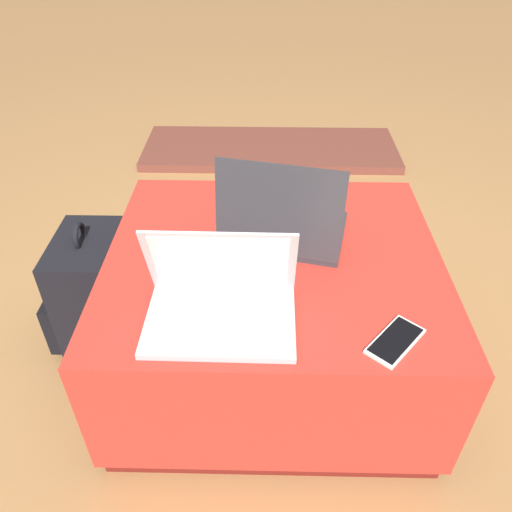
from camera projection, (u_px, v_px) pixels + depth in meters
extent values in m
plane|color=#9E7042|center=(271.00, 360.00, 1.62)|extent=(14.00, 14.00, 0.00)
cube|color=maroon|center=(271.00, 355.00, 1.61)|extent=(0.87, 0.78, 0.05)
cube|color=#B22D23|center=(272.00, 306.00, 1.47)|extent=(0.91, 0.81, 0.38)
cube|color=#B7B7BC|center=(220.00, 322.00, 1.14)|extent=(0.34, 0.23, 0.02)
cube|color=#B2B2B7|center=(220.00, 321.00, 1.13)|extent=(0.30, 0.13, 0.00)
cube|color=#B7B7BC|center=(221.00, 262.00, 1.13)|extent=(0.34, 0.08, 0.21)
cube|color=white|center=(221.00, 264.00, 1.13)|extent=(0.31, 0.07, 0.19)
cube|color=#333338|center=(285.00, 230.00, 1.43)|extent=(0.38, 0.32, 0.02)
cube|color=#232328|center=(285.00, 226.00, 1.43)|extent=(0.31, 0.20, 0.00)
cube|color=#333338|center=(278.00, 212.00, 1.26)|extent=(0.33, 0.10, 0.25)
cube|color=green|center=(279.00, 211.00, 1.27)|extent=(0.29, 0.09, 0.22)
cube|color=white|center=(395.00, 341.00, 1.10)|extent=(0.15, 0.16, 0.01)
cube|color=black|center=(396.00, 340.00, 1.10)|extent=(0.14, 0.14, 0.00)
cube|color=black|center=(95.00, 293.00, 1.58)|extent=(0.18, 0.28, 0.40)
cube|color=black|center=(66.00, 310.00, 1.63)|extent=(0.06, 0.22, 0.18)
torus|color=black|center=(80.00, 236.00, 1.45)|extent=(0.02, 0.08, 0.08)
cube|color=brown|center=(270.00, 149.00, 2.80)|extent=(1.40, 0.50, 0.04)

